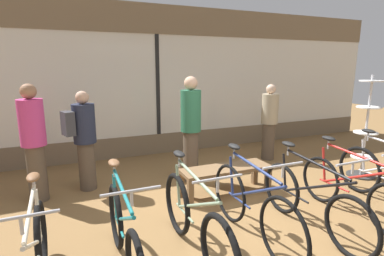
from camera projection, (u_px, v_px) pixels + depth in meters
ground_plane at (244, 230)px, 3.62m from camera, size 24.00×24.00×0.00m
shop_back_wall at (157, 80)px, 6.48m from camera, size 12.00×0.08×3.20m
bicycle_left at (124, 236)px, 2.80m from camera, size 0.46×1.70×1.03m
bicycle_center_left at (195, 222)px, 3.04m from camera, size 0.46×1.78×1.04m
bicycle_center at (252, 206)px, 3.35m from camera, size 0.46×1.75×1.05m
bicycle_center_right at (311, 201)px, 3.54m from camera, size 0.46×1.75×1.02m
bicycle_right at (351, 190)px, 3.87m from camera, size 0.46×1.73×1.01m
accessory_rack at (365, 136)px, 5.26m from camera, size 0.48×0.48×1.80m
display_bench at (226, 172)px, 4.57m from camera, size 1.40×0.44×0.43m
customer_near_rack at (84, 138)px, 4.65m from camera, size 0.55×0.43×1.57m
customer_by_window at (191, 127)px, 5.02m from camera, size 0.40×0.40×1.78m
customer_mid_floor at (34, 141)px, 4.25m from camera, size 0.40×0.40×1.71m
customer_near_bench at (269, 121)px, 6.21m from camera, size 0.42×0.42×1.58m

